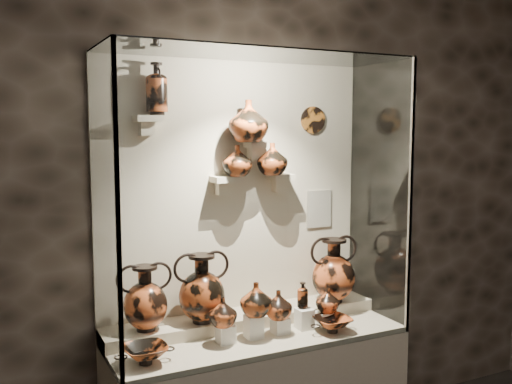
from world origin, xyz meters
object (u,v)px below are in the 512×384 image
amphora_right (333,270)px  kylix_right (332,323)px  ovoid_vase_c (272,159)px  lekythos_tall (157,85)px  amphora_left (145,298)px  jug_e (327,300)px  jug_b (256,299)px  ovoid_vase_a (237,161)px  ovoid_vase_b (248,121)px  jug_a (223,312)px  kylix_left (145,353)px  jug_c (278,305)px  amphora_mid (202,288)px  lekythos_small (302,294)px

amphora_right → kylix_right: (-0.21, -0.30, -0.22)m
ovoid_vase_c → amphora_right: bearing=-14.2°
lekythos_tall → amphora_right: bearing=8.9°
amphora_left → jug_e: size_ratio=2.44×
jug_b → ovoid_vase_a: 0.80m
ovoid_vase_b → ovoid_vase_a: bearing=170.1°
jug_b → ovoid_vase_a: (0.01, 0.27, 0.75)m
jug_a → jug_e: (0.67, 0.00, -0.03)m
kylix_left → amphora_left: bearing=85.1°
jug_e → kylix_right: 0.15m
ovoid_vase_a → lekythos_tall: bearing=159.5°
jug_c → ovoid_vase_b: ovoid_vase_b is taller
amphora_mid → kylix_right: 0.78m
jug_a → ovoid_vase_c: size_ratio=0.83×
amphora_left → ovoid_vase_b: bearing=6.3°
jug_b → kylix_left: bearing=-164.7°
lekythos_small → kylix_left: 0.98m
jug_b → lekythos_tall: (-0.46, 0.29, 1.17)m
amphora_right → kylix_left: (-1.29, -0.26, -0.22)m
amphora_mid → jug_c: (0.39, -0.20, -0.09)m
amphora_mid → ovoid_vase_a: size_ratio=2.16×
jug_a → lekythos_small: 0.52m
amphora_mid → lekythos_small: (0.56, -0.17, -0.06)m
amphora_left → lekythos_tall: size_ratio=1.13×
jug_b → lekythos_small: jug_b is taller
kylix_right → ovoid_vase_b: bearing=120.9°
jug_c → jug_e: jug_c is taller
jug_a → jug_b: bearing=-16.0°
jug_c → jug_e: (0.33, 0.00, -0.02)m
lekythos_small → kylix_left: size_ratio=0.61×
amphora_mid → jug_c: bearing=-30.4°
jug_b → jug_c: (0.14, 0.00, -0.05)m
jug_b → ovoid_vase_c: (0.24, 0.26, 0.76)m
amphora_mid → jug_a: 0.22m
lekythos_small → kylix_right: (0.12, -0.14, -0.15)m
kylix_left → ovoid_vase_c: (0.88, 0.33, 0.93)m
amphora_left → lekythos_small: (0.89, -0.18, -0.04)m
kylix_right → ovoid_vase_b: ovoid_vase_b is taller
amphora_mid → lekythos_small: 0.59m
jug_a → jug_c: jug_a is taller
lekythos_tall → ovoid_vase_a: 0.63m
amphora_right → jug_b: 0.67m
amphora_right → lekythos_tall: 1.57m
amphora_left → jug_e: amphora_left is taller
amphora_left → ovoid_vase_a: (0.58, 0.06, 0.73)m
amphora_right → jug_a: (-0.84, -0.19, -0.09)m
lekythos_tall → ovoid_vase_a: size_ratio=1.75×
jug_e → ovoid_vase_a: size_ratio=0.81×
jug_c → kylix_right: bearing=3.4°
ovoid_vase_a → ovoid_vase_c: (0.23, -0.00, 0.01)m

